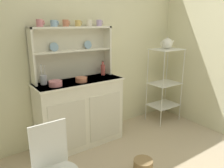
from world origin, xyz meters
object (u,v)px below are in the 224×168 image
Objects in this scene: wire_chair at (54,164)px; porcelain_teapot at (167,44)px; cup_rose_0 at (40,23)px; bowl_mixing_large at (56,83)px; bakers_rack at (165,79)px; floor_basket at (143,166)px; utensil_jar at (44,80)px; hutch_shelf_unit at (72,49)px; hutch_cabinet at (80,112)px; jam_bottle at (103,69)px.

porcelain_teapot is at bearing 9.20° from wire_chair.
cup_rose_0 is 0.71m from bowl_mixing_large.
bakers_rack is 1.63m from floor_basket.
bakers_rack is 1.43× the size of wire_chair.
utensil_jar is at bearing 174.40° from bakers_rack.
utensil_jar is (0.29, 1.04, 0.44)m from wire_chair.
hutch_shelf_unit is at bearing 103.66° from floor_basket.
wire_chair is at bearing 179.93° from floor_basket.
wire_chair is 1.17m from utensil_jar.
bakers_rack is 5.66× the size of floor_basket.
utensil_jar reaches higher than hutch_cabinet.
jam_bottle reaches higher than floor_basket.
hutch_shelf_unit is 1.53m from porcelain_teapot.
bakers_rack is at bearing -7.00° from cup_rose_0.
hutch_cabinet is 4.56× the size of utensil_jar.
bowl_mixing_large is 0.61× the size of porcelain_teapot.
hutch_shelf_unit reaches higher than utensil_jar.
cup_rose_0 reaches higher than hutch_shelf_unit.
bakers_rack is 4.82× the size of utensil_jar.
bakers_rack is at bearing -10.39° from jam_bottle.
hutch_cabinet is 7.33× the size of bowl_mixing_large.
bowl_mixing_large is at bearing 54.92° from wire_chair.
utensil_jar is at bearing -168.51° from hutch_shelf_unit.
porcelain_teapot reaches higher than floor_basket.
jam_bottle is (1.14, 1.05, 0.46)m from wire_chair.
utensil_jar reaches higher than bowl_mixing_large.
jam_bottle is (0.15, 1.05, 0.90)m from floor_basket.
wire_chair is (-0.72, -0.96, 0.06)m from hutch_cabinet.
porcelain_teapot is (1.90, -0.23, -0.31)m from cup_rose_0.
bowl_mixing_large reaches higher than hutch_cabinet.
wire_chair is 9.48× the size of cup_rose_0.
hutch_cabinet reaches higher than wire_chair.
hutch_cabinet is 0.68m from jam_bottle.
hutch_shelf_unit reaches higher than porcelain_teapot.
bowl_mixing_large is at bearing -167.69° from hutch_cabinet.
utensil_jar is at bearing -120.59° from cup_rose_0.
wire_chair is 3.31× the size of porcelain_teapot.
porcelain_teapot is (2.22, 0.85, 0.78)m from wire_chair.
bowl_mixing_large is 1.87m from porcelain_teapot.
bakers_rack reaches higher than jam_bottle.
cup_rose_0 is 0.35× the size of porcelain_teapot.
wire_chair is 1.57m from cup_rose_0.
bakers_rack reaches higher than floor_basket.
bowl_mixing_large reaches higher than wire_chair.
hutch_shelf_unit reaches higher than bakers_rack.
floor_basket is 0.85× the size of utensil_jar.
hutch_shelf_unit is 0.55m from bowl_mixing_large.
utensil_jar is (-0.03, -0.04, -0.65)m from cup_rose_0.
hutch_shelf_unit is 1.63m from bakers_rack.
hutch_shelf_unit is 5.29× the size of jam_bottle.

